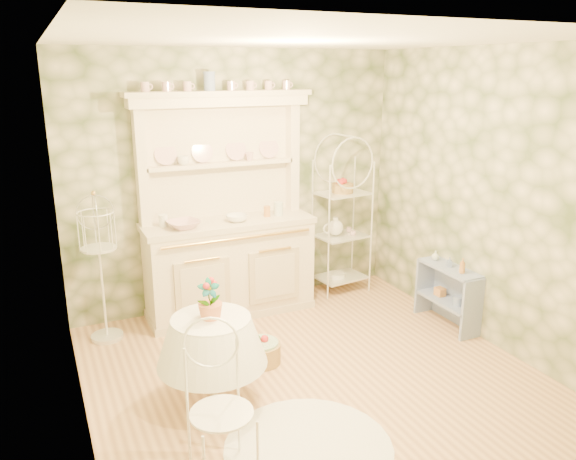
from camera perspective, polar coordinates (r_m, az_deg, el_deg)
name	(u,v)px	position (r m, az deg, el deg)	size (l,w,h in m)	color
floor	(313,375)	(4.91, 2.53, -14.52)	(3.60, 3.60, 0.00)	tan
ceiling	(317,39)	(4.23, 3.00, 18.81)	(3.60, 3.60, 0.00)	white
wall_left	(69,252)	(3.92, -21.34, -2.09)	(3.60, 3.60, 0.00)	beige
wall_right	(491,200)	(5.43, 19.89, 2.91)	(3.60, 3.60, 0.00)	beige
wall_back	(237,181)	(5.99, -5.24, 4.98)	(3.60, 3.60, 0.00)	beige
wall_front	(481,307)	(2.99, 18.98, -7.45)	(3.60, 3.60, 0.00)	beige
kitchen_dresser	(228,207)	(5.71, -6.12, 2.30)	(1.87, 0.61, 2.29)	white
bakers_rack	(342,210)	(6.38, 5.51, 2.07)	(0.60, 0.43, 1.92)	white
side_shelf	(448,298)	(5.88, 15.91, -6.64)	(0.25, 0.67, 0.57)	#8798C6
round_table	(212,356)	(4.40, -7.69, -12.56)	(0.73, 0.73, 0.80)	white
cafe_chair	(222,416)	(3.68, -6.76, -18.25)	(0.39, 0.39, 0.86)	white
birdcage_stand	(101,270)	(5.50, -18.49, -3.89)	(0.33, 0.33, 1.39)	white
floor_basket	(261,351)	(5.04, -2.71, -12.15)	(0.35, 0.35, 0.23)	tan
lace_rug	(309,447)	(4.12, 2.10, -21.19)	(1.17, 1.17, 0.01)	white
bowl_floral	(184,227)	(5.52, -10.56, 0.26)	(0.31, 0.31, 0.08)	white
bowl_white	(237,221)	(5.69, -5.20, 0.95)	(0.22, 0.22, 0.07)	white
cup_left	(183,162)	(5.66, -10.58, 6.80)	(0.11, 0.11, 0.09)	white
cup_right	(249,158)	(5.87, -3.94, 7.35)	(0.09, 0.09, 0.08)	white
potted_geranium	(210,303)	(4.17, -7.97, -7.35)	(0.17, 0.11, 0.32)	#3F7238
bottle_amber	(462,267)	(5.61, 17.29, -3.56)	(0.06, 0.06, 0.15)	#C7813D
bottle_blue	(449,263)	(5.76, 16.08, -3.24)	(0.04, 0.04, 0.10)	#778BBF
bottle_glass	(435,257)	(5.92, 14.73, -2.67)	(0.08, 0.08, 0.10)	silver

